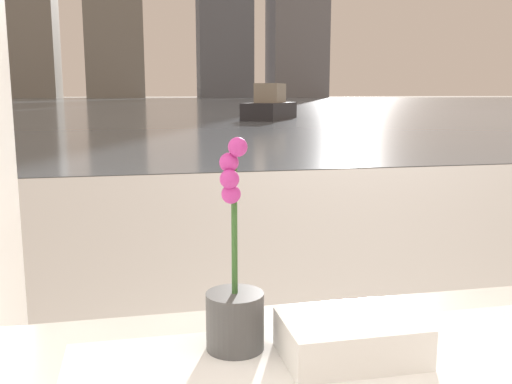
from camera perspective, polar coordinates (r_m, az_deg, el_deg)
potted_orchid at (r=1.17m, az=-2.15°, el=-10.95°), size 0.12×0.12×0.43m
towel_stack at (r=1.18m, az=9.45°, el=-14.18°), size 0.27×0.18×0.08m
harbor_water at (r=62.22m, az=-11.81°, el=8.76°), size 180.00×110.00×0.01m
harbor_boat_2 at (r=22.09m, az=1.42°, el=8.52°), size 2.86×3.76×1.36m
skyline_tower_4 at (r=124.51m, az=4.16°, el=18.47°), size 11.53×9.11×39.24m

